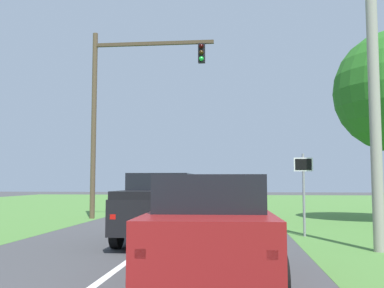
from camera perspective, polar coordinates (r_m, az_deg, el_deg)
ground_plane at (r=13.07m, az=-4.92°, el=-12.45°), size 120.00×120.00×0.00m
red_suv_near at (r=8.00m, az=2.43°, el=-10.28°), size 2.33×4.79×1.85m
pickup_truck_lead at (r=13.23m, az=-3.78°, el=-8.01°), size 2.16×5.36×1.97m
traffic_light at (r=21.62m, az=-9.12°, el=5.76°), size 5.88×0.40×8.93m
keep_moving_sign at (r=14.68m, az=14.11°, el=-4.91°), size 0.60×0.09×2.63m
utility_pole_right at (r=12.59m, az=22.12°, el=11.70°), size 0.28×0.28×10.48m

